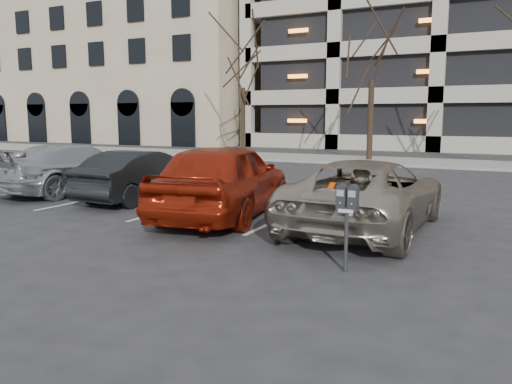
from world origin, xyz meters
TOP-DOWN VIEW (x-y plane):
  - ground at (0.00, 0.00)m, footprint 140.00×140.00m
  - sidewalk at (0.00, 16.00)m, footprint 80.00×4.00m
  - stall_lines at (-1.40, 2.30)m, footprint 16.90×5.20m
  - office_building at (-28.00, 29.92)m, footprint 26.00×16.20m
  - tree_a at (-10.00, 16.00)m, footprint 3.65×3.65m
  - tree_b at (-3.00, 16.00)m, footprint 3.85×3.85m
  - parking_meter at (0.93, -1.59)m, footprint 0.33×0.14m
  - suv_silver at (0.51, 1.28)m, footprint 2.44×5.05m
  - car_red at (-2.62, 1.12)m, footprint 2.79×5.19m
  - car_dark at (-5.74, 2.14)m, footprint 1.43×4.02m
  - car_silver at (-8.36, 2.38)m, footprint 2.45×5.07m

SIDE VIEW (x-z plane):
  - ground at x=0.00m, z-range 0.00..0.00m
  - stall_lines at x=-1.40m, z-range 0.00..0.01m
  - sidewalk at x=0.00m, z-range 0.00..0.12m
  - car_dark at x=-5.74m, z-range 0.00..1.32m
  - suv_silver at x=0.51m, z-range 0.00..1.39m
  - car_silver at x=-8.36m, z-range 0.00..1.42m
  - car_red at x=-2.62m, z-range 0.00..1.68m
  - parking_meter at x=0.93m, z-range 0.33..1.58m
  - tree_a at x=-10.00m, z-range 1.85..10.15m
  - tree_b at x=-3.00m, z-range 1.95..10.70m
  - office_building at x=-28.00m, z-range -0.01..14.99m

